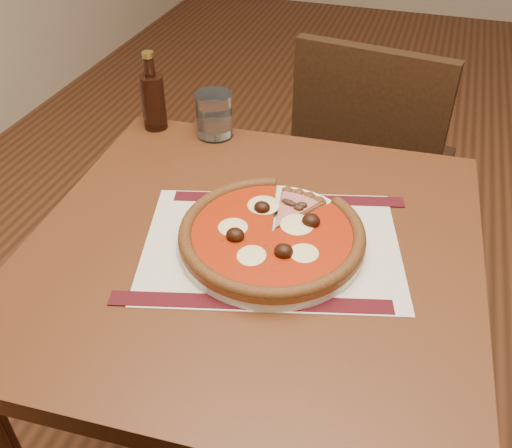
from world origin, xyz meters
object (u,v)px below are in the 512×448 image
Objects in this scene: chair_far at (370,160)px; plate at (272,241)px; water_glass at (214,115)px; bottle at (153,99)px; pizza at (272,233)px; table at (253,284)px.

plate is (-0.09, -0.75, 0.26)m from chair_far.
chair_far reaches higher than plate.
bottle is (-0.15, -0.01, 0.02)m from water_glass.
pizza is 3.18× the size of water_glass.
pizza is at bearing 6.90° from table.
plate is at bearing -40.95° from bottle.
water_glass is 0.15m from bottle.
table is at bearing -173.10° from pizza.
chair_far is at bearing 50.80° from water_glass.
water_glass is at bearing 120.58° from table.
plate is at bearing 91.73° from chair_far.
plate is (0.03, 0.00, 0.11)m from table.
table is 2.57× the size of pizza.
pizza reaches higher than table.
table is 0.43m from water_glass.
water_glass is (-0.33, -0.41, 0.30)m from chair_far.
water_glass is 0.56× the size of bottle.
chair_far is at bearing 83.17° from plate.
table is at bearing -59.42° from water_glass.
plate is at bearing 77.64° from pizza.
table is 0.12m from plate.
bottle is (-0.39, 0.34, 0.06)m from plate.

